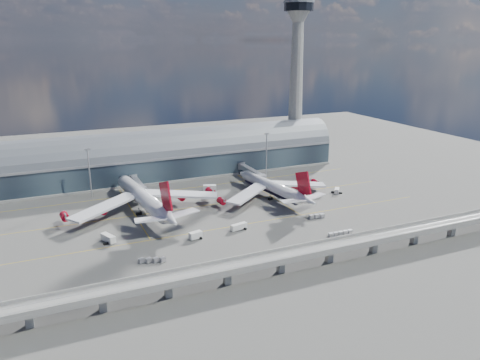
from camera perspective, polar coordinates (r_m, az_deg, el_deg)
name	(u,v)px	position (r m, az deg, el deg)	size (l,w,h in m)	color
ground	(222,219)	(211.46, -2.19, -4.76)	(500.00, 500.00, 0.00)	#474744
taxi_lines	(206,204)	(230.88, -4.22, -2.92)	(200.00, 80.12, 0.01)	gold
terminal	(173,157)	(278.85, -8.15, 2.83)	(200.00, 30.00, 28.00)	#1E2833
control_tower	(296,82)	(310.09, 6.87, 11.82)	(19.00, 19.00, 103.00)	gray
guideway	(281,258)	(163.68, 5.01, -9.47)	(220.00, 8.50, 7.20)	gray
floodlight_mast_left	(90,172)	(247.57, -17.87, 0.96)	(3.00, 0.70, 25.70)	gray
floodlight_mast_right	(266,153)	(275.07, 3.25, 3.28)	(3.00, 0.70, 25.70)	gray
airliner_left	(144,199)	(221.38, -11.60, -2.24)	(74.15, 77.96, 23.74)	white
airliner_right	(273,188)	(237.95, 4.04, -0.96)	(61.78, 64.62, 20.52)	white
jet_bridge_left	(137,183)	(251.21, -12.39, -0.40)	(4.40, 28.00, 7.25)	gray
jet_bridge_right	(250,171)	(268.70, 1.28, 1.11)	(4.40, 32.00, 7.25)	gray
service_truck_0	(108,238)	(194.73, -15.77, -6.85)	(5.23, 7.88, 3.11)	silver
service_truck_1	(196,235)	(191.16, -5.44, -6.73)	(5.67, 3.53, 3.05)	silver
service_truck_2	(239,227)	(199.14, -0.15, -5.71)	(7.72, 3.72, 2.69)	silver
service_truck_3	(337,191)	(250.87, 11.72, -1.29)	(5.14, 5.62, 2.67)	silver
service_truck_4	(269,185)	(255.39, 3.54, -0.67)	(2.18, 4.30, 2.48)	silver
service_truck_5	(210,188)	(249.71, -3.72, -0.97)	(7.38, 4.93, 3.33)	silver
cargo_train_0	(152,260)	(174.54, -10.66, -9.58)	(9.97, 4.68, 1.67)	gray
cargo_train_1	(340,233)	(198.67, 12.13, -6.35)	(11.55, 1.72, 1.53)	gray
cargo_train_2	(317,216)	(214.77, 9.32, -4.38)	(7.75, 2.66, 1.70)	gray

